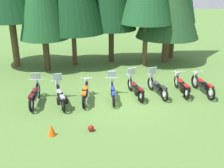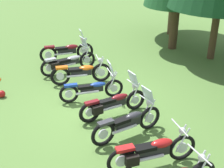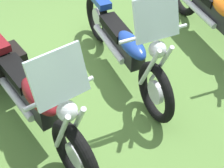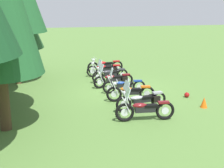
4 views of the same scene
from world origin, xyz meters
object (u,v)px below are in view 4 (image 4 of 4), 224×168
object	(u,v)px
motorcycle_4	(114,79)
motorcycle_7	(105,66)
motorcycle_1	(142,100)
motorcycle_5	(110,74)
motorcycle_3	(123,85)
motorcycle_6	(106,69)
traffic_cone	(204,102)
motorcycle_0	(144,109)
dropped_helmet	(187,95)
pine_tree_5	(3,0)
motorcycle_2	(130,92)

from	to	relation	value
motorcycle_4	motorcycle_7	size ratio (longest dim) A/B	0.95
motorcycle_1	motorcycle_5	xyz separation A→B (m)	(5.00, 0.44, 0.00)
motorcycle_3	motorcycle_6	bearing A→B (deg)	-80.82
motorcycle_3	traffic_cone	size ratio (longest dim) A/B	4.64
motorcycle_0	motorcycle_7	distance (m)	8.69
dropped_helmet	pine_tree_5	bearing A→B (deg)	55.66
traffic_cone	motorcycle_3	bearing A→B (deg)	46.23
motorcycle_4	motorcycle_5	distance (m)	1.17
motorcycle_1	motorcycle_4	distance (m)	3.85
motorcycle_3	motorcycle_4	world-z (taller)	motorcycle_4
motorcycle_1	motorcycle_2	size ratio (longest dim) A/B	1.05
motorcycle_0	motorcycle_2	xyz separation A→B (m)	(2.46, -0.09, -0.03)
motorcycle_1	motorcycle_7	bearing A→B (deg)	-97.55
motorcycle_5	dropped_helmet	world-z (taller)	motorcycle_5
motorcycle_4	pine_tree_5	bearing A→B (deg)	-38.21
pine_tree_5	motorcycle_7	bearing A→B (deg)	-90.14
motorcycle_6	motorcycle_4	bearing A→B (deg)	93.38
motorcycle_0	motorcycle_1	distance (m)	1.28
motorcycle_2	motorcycle_1	bearing A→B (deg)	108.39
pine_tree_5	dropped_helmet	xyz separation A→B (m)	(-6.20, -9.07, -4.57)
motorcycle_6	motorcycle_7	xyz separation A→B (m)	(1.10, -0.16, 0.00)
motorcycle_4	pine_tree_5	xyz separation A→B (m)	(3.63, 5.93, 4.25)
motorcycle_7	motorcycle_2	bearing A→B (deg)	87.50
motorcycle_6	dropped_helmet	xyz separation A→B (m)	(-5.09, -3.14, -0.34)
dropped_helmet	motorcycle_6	bearing A→B (deg)	31.67
motorcycle_0	motorcycle_1	bearing A→B (deg)	-98.77
motorcycle_3	dropped_helmet	size ratio (longest dim) A/B	8.72
motorcycle_2	motorcycle_6	xyz separation A→B (m)	(5.13, 0.22, 0.01)
motorcycle_7	motorcycle_3	bearing A→B (deg)	87.71
motorcycle_0	motorcycle_1	xyz separation A→B (m)	(1.24, -0.30, -0.02)
motorcycle_2	motorcycle_3	xyz separation A→B (m)	(1.38, -0.00, -0.02)
motorcycle_0	pine_tree_5	distance (m)	11.41
motorcycle_2	pine_tree_5	xyz separation A→B (m)	(6.24, 6.15, 4.23)
motorcycle_2	traffic_cone	world-z (taller)	motorcycle_2
motorcycle_0	traffic_cone	distance (m)	3.26
motorcycle_6	traffic_cone	size ratio (longest dim) A/B	4.85
motorcycle_4	motorcycle_6	distance (m)	2.51
dropped_helmet	motorcycle_2	bearing A→B (deg)	90.76
motorcycle_4	dropped_helmet	xyz separation A→B (m)	(-2.57, -3.15, -0.32)
motorcycle_5	motorcycle_6	world-z (taller)	motorcycle_5
pine_tree_5	traffic_cone	world-z (taller)	pine_tree_5
motorcycle_0	pine_tree_5	xyz separation A→B (m)	(8.70, 6.06, 4.21)
motorcycle_2	motorcycle_3	world-z (taller)	motorcycle_3
traffic_cone	motorcycle_6	bearing A→B (deg)	26.01
motorcycle_7	motorcycle_6	bearing A→B (deg)	78.79
motorcycle_2	motorcycle_5	bearing A→B (deg)	-77.70
motorcycle_5	pine_tree_5	distance (m)	7.68
motorcycle_1	motorcycle_5	world-z (taller)	motorcycle_1
motorcycle_7	pine_tree_5	world-z (taller)	pine_tree_5
motorcycle_5	motorcycle_2	bearing A→B (deg)	84.01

